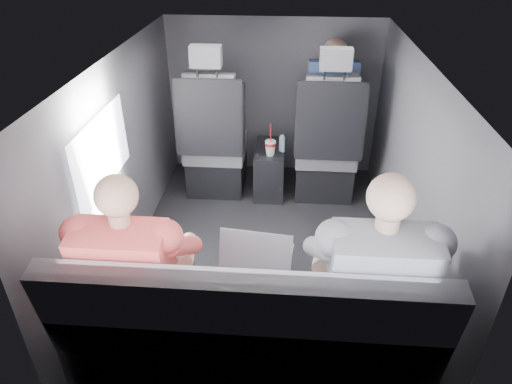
# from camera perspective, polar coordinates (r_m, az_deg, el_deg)

# --- Properties ---
(floor) EXTENTS (2.60, 2.60, 0.00)m
(floor) POSITION_cam_1_polar(r_m,az_deg,el_deg) (3.22, 0.86, -7.70)
(floor) COLOR black
(floor) RESTS_ON ground
(ceiling) EXTENTS (2.60, 2.60, 0.00)m
(ceiling) POSITION_cam_1_polar(r_m,az_deg,el_deg) (2.60, 1.09, 16.19)
(ceiling) COLOR #B2B2AD
(ceiling) RESTS_ON panel_back
(panel_left) EXTENTS (0.02, 2.60, 1.35)m
(panel_left) POSITION_cam_1_polar(r_m,az_deg,el_deg) (3.03, -16.31, 3.44)
(panel_left) COLOR #56565B
(panel_left) RESTS_ON floor
(panel_right) EXTENTS (0.02, 2.60, 1.35)m
(panel_right) POSITION_cam_1_polar(r_m,az_deg,el_deg) (2.94, 18.75, 2.15)
(panel_right) COLOR #56565B
(panel_right) RESTS_ON floor
(panel_front) EXTENTS (1.80, 0.02, 1.35)m
(panel_front) POSITION_cam_1_polar(r_m,az_deg,el_deg) (4.04, 2.14, 11.65)
(panel_front) COLOR #56565B
(panel_front) RESTS_ON floor
(panel_back) EXTENTS (1.80, 0.02, 1.35)m
(panel_back) POSITION_cam_1_polar(r_m,az_deg,el_deg) (1.81, -1.73, -16.78)
(panel_back) COLOR #56565B
(panel_back) RESTS_ON floor
(side_window) EXTENTS (0.02, 0.75, 0.42)m
(side_window) POSITION_cam_1_polar(r_m,az_deg,el_deg) (2.68, -18.63, 4.70)
(side_window) COLOR white
(side_window) RESTS_ON panel_left
(seatbelt) EXTENTS (0.35, 0.11, 0.59)m
(seatbelt) POSITION_cam_1_polar(r_m,az_deg,el_deg) (3.42, 9.37, 9.78)
(seatbelt) COLOR black
(seatbelt) RESTS_ON front_seat_right
(front_seat_left) EXTENTS (0.52, 0.58, 1.26)m
(front_seat_left) POSITION_cam_1_polar(r_m,az_deg,el_deg) (3.76, -5.15, 5.51)
(front_seat_left) COLOR black
(front_seat_left) RESTS_ON floor
(front_seat_right) EXTENTS (0.52, 0.58, 1.26)m
(front_seat_right) POSITION_cam_1_polar(r_m,az_deg,el_deg) (3.73, 8.68, 5.01)
(front_seat_right) COLOR black
(front_seat_right) RESTS_ON floor
(center_console) EXTENTS (0.24, 0.48, 0.41)m
(center_console) POSITION_cam_1_polar(r_m,az_deg,el_deg) (3.85, 1.72, 2.88)
(center_console) COLOR black
(center_console) RESTS_ON floor
(rear_bench) EXTENTS (1.60, 0.57, 0.92)m
(rear_bench) POSITION_cam_1_polar(r_m,az_deg,el_deg) (2.24, -0.92, -18.57)
(rear_bench) COLOR slate
(rear_bench) RESTS_ON floor
(soda_cup) EXTENTS (0.09, 0.09, 0.26)m
(soda_cup) POSITION_cam_1_polar(r_m,az_deg,el_deg) (3.61, 1.81, 5.60)
(soda_cup) COLOR white
(soda_cup) RESTS_ON center_console
(water_bottle) EXTENTS (0.05, 0.05, 0.14)m
(water_bottle) POSITION_cam_1_polar(r_m,az_deg,el_deg) (3.67, 3.27, 6.02)
(water_bottle) COLOR #9DBFD5
(water_bottle) RESTS_ON center_console
(laptop_white) EXTENTS (0.37, 0.37, 0.25)m
(laptop_white) POSITION_cam_1_polar(r_m,az_deg,el_deg) (2.33, -14.11, -6.42)
(laptop_white) COLOR white
(laptop_white) RESTS_ON passenger_rear_left
(laptop_silver) EXTENTS (0.36, 0.33, 0.24)m
(laptop_silver) POSITION_cam_1_polar(r_m,az_deg,el_deg) (2.20, 0.07, -7.91)
(laptop_silver) COLOR silver
(laptop_silver) RESTS_ON rear_bench
(laptop_black) EXTENTS (0.36, 0.36, 0.23)m
(laptop_black) POSITION_cam_1_polar(r_m,az_deg,el_deg) (2.23, 13.69, -8.45)
(laptop_black) COLOR black
(laptop_black) RESTS_ON passenger_rear_right
(passenger_rear_left) EXTENTS (0.48, 0.60, 1.19)m
(passenger_rear_left) POSITION_cam_1_polar(r_m,az_deg,el_deg) (2.18, -14.18, -10.06)
(passenger_rear_left) COLOR #303034
(passenger_rear_left) RESTS_ON rear_bench
(passenger_rear_right) EXTENTS (0.51, 0.63, 1.24)m
(passenger_rear_right) POSITION_cam_1_polar(r_m,az_deg,el_deg) (2.10, 13.97, -11.15)
(passenger_rear_right) COLOR navy
(passenger_rear_right) RESTS_ON rear_bench
(passenger_front_right) EXTENTS (0.40, 0.40, 0.80)m
(passenger_front_right) POSITION_cam_1_polar(r_m,az_deg,el_deg) (3.84, 9.37, 11.38)
(passenger_front_right) COLOR navy
(passenger_front_right) RESTS_ON front_seat_right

